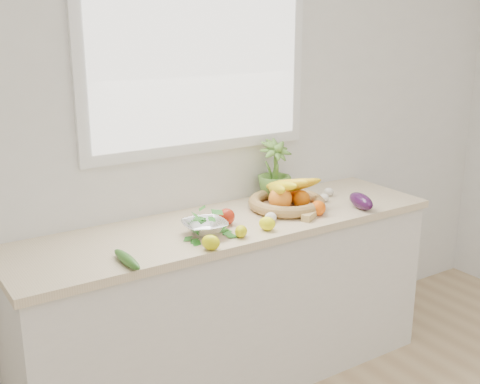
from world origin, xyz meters
TOP-DOWN VIEW (x-y plane):
  - back_wall at (0.00, 2.25)m, footprint 4.50×0.02m
  - counter_cabinet at (0.00, 1.95)m, footprint 2.20×0.58m
  - countertop at (0.00, 1.95)m, footprint 2.24×0.62m
  - window_frame at (0.00, 2.23)m, footprint 1.30×0.03m
  - window_pane at (0.00, 2.21)m, footprint 1.18×0.01m
  - orange_loose at (0.43, 1.78)m, footprint 0.08×0.08m
  - lemon_a at (-0.27, 1.67)m, footprint 0.10×0.11m
  - lemon_b at (-0.07, 1.73)m, footprint 0.09×0.09m
  - lemon_c at (0.08, 1.74)m, footprint 0.10×0.10m
  - apple at (-0.04, 1.92)m, footprint 0.09×0.09m
  - ginger at (0.36, 1.76)m, footprint 0.12×0.09m
  - garlic_a at (0.62, 1.94)m, footprint 0.07×0.07m
  - garlic_b at (0.71, 2.01)m, footprint 0.07×0.07m
  - garlic_c at (0.17, 1.83)m, footprint 0.06×0.06m
  - eggplant at (0.70, 1.74)m, footprint 0.12×0.22m
  - cucumber at (-0.64, 1.72)m, footprint 0.05×0.24m
  - radish at (-0.08, 1.74)m, footprint 0.04×0.04m
  - potted_herb at (0.41, 2.14)m, footprint 0.20×0.20m
  - fruit_basket at (0.36, 1.96)m, footprint 0.52×0.52m
  - colander_with_spinach at (-0.20, 1.85)m, footprint 0.23×0.23m

SIDE VIEW (x-z plane):
  - counter_cabinet at x=0.00m, z-range 0.00..0.86m
  - countertop at x=0.00m, z-range 0.86..0.90m
  - radish at x=-0.08m, z-range 0.90..0.93m
  - ginger at x=0.36m, z-range 0.90..0.93m
  - cucumber at x=-0.64m, z-range 0.90..0.94m
  - garlic_a at x=0.62m, z-range 0.90..0.95m
  - garlic_b at x=0.71m, z-range 0.90..0.95m
  - garlic_c at x=0.17m, z-range 0.90..0.95m
  - lemon_b at x=-0.07m, z-range 0.90..0.96m
  - lemon_c at x=0.08m, z-range 0.90..0.97m
  - lemon_a at x=-0.27m, z-range 0.90..0.97m
  - orange_loose at x=0.43m, z-range 0.90..0.98m
  - eggplant at x=0.70m, z-range 0.90..0.98m
  - apple at x=-0.04m, z-range 0.90..0.98m
  - fruit_basket at x=0.36m, z-range 0.86..1.05m
  - colander_with_spinach at x=-0.20m, z-range 0.90..1.01m
  - potted_herb at x=0.41m, z-range 0.90..1.24m
  - back_wall at x=0.00m, z-range 0.00..2.70m
  - window_frame at x=0.00m, z-range 1.20..2.30m
  - window_pane at x=0.00m, z-range 1.26..2.24m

